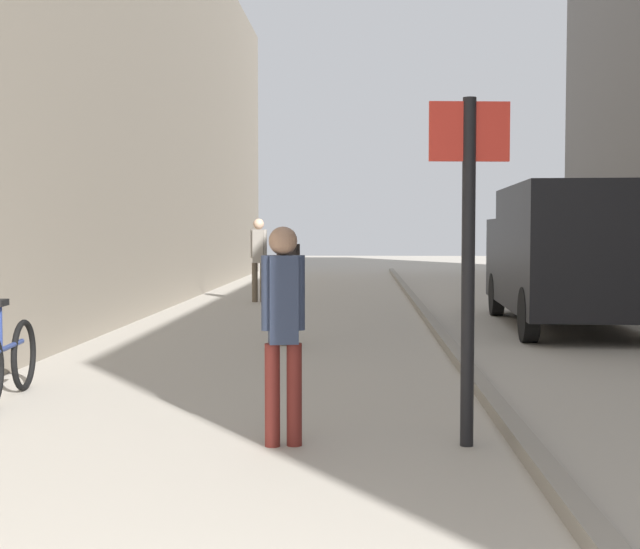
% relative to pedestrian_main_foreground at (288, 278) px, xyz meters
% --- Properties ---
extents(ground_plane, '(80.00, 80.00, 0.00)m').
position_rel_pedestrian_main_foreground_xyz_m(ground_plane, '(0.63, 1.56, -0.95)').
color(ground_plane, '#A8A093').
extents(kerb_strip, '(0.16, 40.00, 0.12)m').
position_rel_pedestrian_main_foreground_xyz_m(kerb_strip, '(2.21, 1.56, -0.89)').
color(kerb_strip, gray).
rests_on(kerb_strip, ground_plane).
extents(pedestrian_main_foreground, '(0.32, 0.21, 1.64)m').
position_rel_pedestrian_main_foreground_xyz_m(pedestrian_main_foreground, '(0.00, 0.00, 0.00)').
color(pedestrian_main_foreground, brown).
rests_on(pedestrian_main_foreground, ground_plane).
extents(pedestrian_mid_block, '(0.37, 0.24, 1.87)m').
position_rel_pedestrian_main_foreground_xyz_m(pedestrian_mid_block, '(-1.27, 7.22, 0.13)').
color(pedestrian_mid_block, brown).
rests_on(pedestrian_mid_block, ground_plane).
extents(pedestrian_far_crossing, '(0.32, 0.22, 1.65)m').
position_rel_pedestrian_main_foreground_xyz_m(pedestrian_far_crossing, '(0.43, -5.60, 0.01)').
color(pedestrian_far_crossing, maroon).
rests_on(pedestrian_far_crossing, ground_plane).
extents(delivery_van, '(2.28, 5.61, 2.32)m').
position_rel_pedestrian_main_foreground_xyz_m(delivery_van, '(4.44, 2.37, 0.31)').
color(delivery_van, black).
rests_on(delivery_van, ground_plane).
extents(street_sign_post, '(0.60, 0.10, 2.60)m').
position_rel_pedestrian_main_foreground_xyz_m(street_sign_post, '(1.81, -5.54, 0.60)').
color(street_sign_post, black).
rests_on(street_sign_post, ground_plane).
extents(bicycle_leaning, '(0.23, 1.77, 0.98)m').
position_rel_pedestrian_main_foreground_xyz_m(bicycle_leaning, '(-2.34, -4.03, -0.57)').
color(bicycle_leaning, black).
rests_on(bicycle_leaning, ground_plane).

